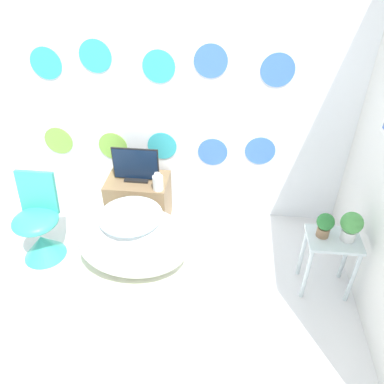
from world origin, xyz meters
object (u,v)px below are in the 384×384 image
(vase, at_px, (158,182))
(potted_plant_right, at_px, (351,225))
(tv, at_px, (136,166))
(bathtub, at_px, (134,241))
(chair, at_px, (40,232))
(potted_plant_left, at_px, (325,224))

(vase, height_order, potted_plant_right, potted_plant_right)
(potted_plant_right, bearing_deg, tv, 159.11)
(tv, distance_m, potted_plant_right, 1.88)
(vase, bearing_deg, tv, 149.33)
(bathtub, distance_m, vase, 0.57)
(chair, bearing_deg, potted_plant_right, -2.39)
(vase, relative_size, potted_plant_left, 0.86)
(tv, height_order, potted_plant_right, tv)
(chair, relative_size, tv, 1.84)
(tv, xyz_separation_m, potted_plant_left, (1.58, -0.65, 0.01))
(tv, bearing_deg, bathtub, -81.06)
(bathtub, xyz_separation_m, potted_plant_left, (1.48, -0.03, 0.35))
(potted_plant_right, bearing_deg, chair, 177.61)
(vase, distance_m, potted_plant_right, 1.62)
(tv, distance_m, potted_plant_left, 1.71)
(vase, bearing_deg, bathtub, -104.74)
(bathtub, distance_m, chair, 0.85)
(chair, xyz_separation_m, vase, (0.98, 0.43, 0.31))
(tv, bearing_deg, potted_plant_left, -22.48)
(vase, distance_m, potted_plant_left, 1.45)
(chair, xyz_separation_m, tv, (0.75, 0.56, 0.38))
(bathtub, distance_m, potted_plant_left, 1.52)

